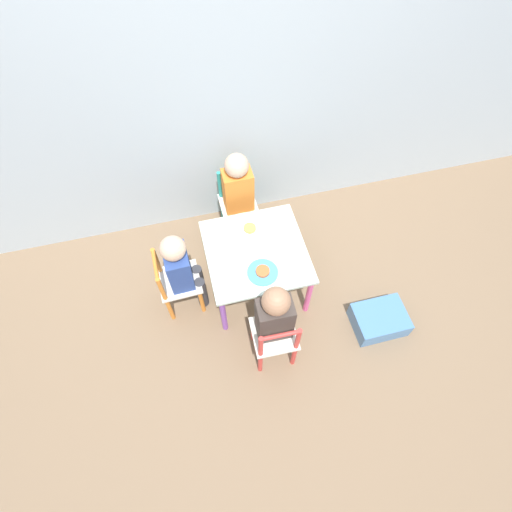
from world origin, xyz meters
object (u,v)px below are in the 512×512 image
(child_back, at_px, (239,192))
(plate_back, at_px, (250,229))
(chair_red, at_px, (275,339))
(storage_bin, at_px, (379,320))
(chair_teal, at_px, (238,204))
(chair_orange, at_px, (177,283))
(plate_front, at_px, (263,272))
(kids_table, at_px, (256,255))
(child_left, at_px, (182,267))
(child_front, at_px, (274,316))

(child_back, bearing_deg, plate_back, -89.66)
(chair_red, relative_size, child_back, 0.69)
(plate_back, xyz_separation_m, storage_bin, (0.72, -0.67, -0.36))
(chair_teal, xyz_separation_m, chair_orange, (-0.53, -0.55, 0.00))
(chair_orange, relative_size, plate_front, 2.82)
(kids_table, distance_m, child_left, 0.48)
(chair_orange, height_order, child_back, child_back)
(child_left, height_order, plate_front, child_left)
(chair_orange, height_order, plate_front, chair_orange)
(chair_teal, bearing_deg, plate_back, -89.71)
(kids_table, height_order, chair_red, chair_red)
(child_front, xyz_separation_m, child_left, (-0.46, 0.46, -0.02))
(chair_teal, distance_m, child_left, 0.74)
(kids_table, distance_m, chair_orange, 0.55)
(child_back, bearing_deg, kids_table, -90.00)
(chair_orange, xyz_separation_m, storage_bin, (1.25, -0.49, -0.20))
(child_left, bearing_deg, chair_red, -140.63)
(kids_table, distance_m, child_back, 0.48)
(chair_teal, distance_m, chair_orange, 0.76)
(plate_back, bearing_deg, chair_teal, 90.92)
(plate_front, bearing_deg, plate_back, 90.00)
(child_front, height_order, plate_front, child_front)
(child_front, relative_size, child_back, 0.98)
(child_left, bearing_deg, chair_teal, -42.07)
(plate_back, bearing_deg, plate_front, -90.00)
(chair_red, height_order, chair_teal, same)
(plate_back, bearing_deg, storage_bin, -43.12)
(kids_table, bearing_deg, child_left, -178.22)
(child_front, bearing_deg, chair_teal, -88.68)
(chair_teal, bearing_deg, plate_front, -90.15)
(chair_teal, height_order, child_left, child_left)
(child_front, xyz_separation_m, plate_back, (0.02, 0.64, -0.02))
(chair_teal, relative_size, child_back, 0.69)
(child_front, bearing_deg, plate_front, -91.02)
(child_front, bearing_deg, child_back, -88.76)
(chair_teal, relative_size, child_front, 0.71)
(chair_teal, distance_m, plate_back, 0.40)
(kids_table, distance_m, chair_red, 0.55)
(child_back, relative_size, plate_back, 4.35)
(child_left, height_order, plate_back, child_left)
(plate_front, relative_size, plate_back, 1.06)
(child_left, xyz_separation_m, plate_front, (0.47, -0.15, 0.00))
(child_left, relative_size, plate_front, 3.82)
(plate_back, bearing_deg, child_front, -91.37)
(chair_orange, xyz_separation_m, child_front, (0.52, -0.46, 0.19))
(child_back, height_order, plate_back, child_back)
(chair_red, relative_size, plate_front, 2.82)
(child_back, bearing_deg, chair_teal, 90.00)
(kids_table, relative_size, child_left, 0.87)
(child_left, bearing_deg, plate_back, -70.66)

